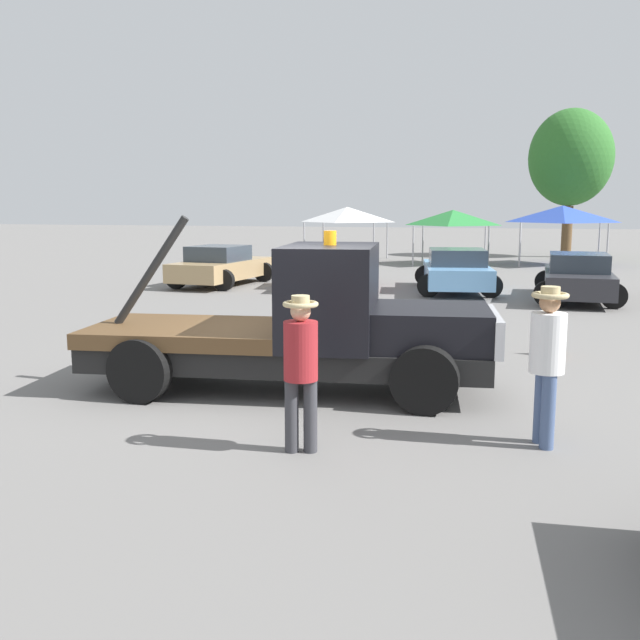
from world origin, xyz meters
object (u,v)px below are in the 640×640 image
(person_at_hood, at_px, (301,361))
(parked_car_maroon, at_px, (330,267))
(parked_car_tan, at_px, (221,266))
(tree_left, at_px, (571,158))
(parked_car_charcoal, at_px, (578,277))
(canopy_tent_blue, at_px, (562,214))
(parked_car_skyblue, at_px, (456,271))
(tow_truck, at_px, (311,329))
(traffic_cone, at_px, (550,341))
(canopy_tent_green, at_px, (453,218))
(canopy_tent_white, at_px, (347,215))
(person_near_truck, at_px, (547,353))

(person_at_hood, xyz_separation_m, parked_car_maroon, (-3.86, 15.48, -0.36))
(parked_car_tan, relative_size, tree_left, 0.59)
(parked_car_charcoal, xyz_separation_m, canopy_tent_blue, (0.11, 12.80, 1.64))
(person_at_hood, xyz_separation_m, parked_car_skyblue, (0.24, 15.40, -0.36))
(canopy_tent_blue, bearing_deg, parked_car_tan, -133.45)
(parked_car_maroon, distance_m, canopy_tent_blue, 13.97)
(parked_car_skyblue, bearing_deg, person_at_hood, 169.48)
(tow_truck, bearing_deg, tree_left, 72.78)
(parked_car_maroon, distance_m, traffic_cone, 11.50)
(person_at_hood, height_order, parked_car_maroon, person_at_hood)
(parked_car_maroon, height_order, canopy_tent_green, canopy_tent_green)
(canopy_tent_white, bearing_deg, traffic_cone, -67.04)
(tree_left, bearing_deg, parked_car_tan, -124.22)
(parked_car_skyblue, distance_m, canopy_tent_green, 10.64)
(person_at_hood, bearing_deg, parked_car_tan, -168.70)
(canopy_tent_white, distance_m, canopy_tent_blue, 10.00)
(canopy_tent_green, xyz_separation_m, traffic_cone, (3.68, -19.79, -1.87))
(parked_car_tan, distance_m, traffic_cone, 13.63)
(person_near_truck, xyz_separation_m, canopy_tent_blue, (1.31, 26.08, 1.24))
(parked_car_maroon, xyz_separation_m, parked_car_skyblue, (4.10, -0.08, -0.00))
(tow_truck, relative_size, canopy_tent_blue, 1.65)
(person_at_hood, distance_m, canopy_tent_blue, 27.32)
(parked_car_charcoal, relative_size, tree_left, 0.63)
(canopy_tent_blue, xyz_separation_m, tree_left, (0.52, 5.48, 2.79))
(parked_car_skyblue, bearing_deg, parked_car_tan, 83.27)
(parked_car_tan, distance_m, tree_left, 21.61)
(person_at_hood, relative_size, canopy_tent_white, 0.50)
(person_near_truck, bearing_deg, tow_truck, -45.19)
(parked_car_skyblue, distance_m, canopy_tent_white, 13.46)
(parked_car_maroon, height_order, canopy_tent_blue, canopy_tent_blue)
(parked_car_maroon, bearing_deg, parked_car_charcoal, -108.77)
(tree_left, bearing_deg, person_at_hood, -97.64)
(person_at_hood, distance_m, canopy_tent_green, 25.91)
(traffic_cone, bearing_deg, canopy_tent_blue, 87.06)
(tree_left, bearing_deg, canopy_tent_white, -153.00)
(parked_car_charcoal, xyz_separation_m, tree_left, (0.63, 18.28, 4.44))
(parked_car_maroon, bearing_deg, canopy_tent_green, -25.16)
(parked_car_charcoal, relative_size, canopy_tent_blue, 1.31)
(tree_left, bearing_deg, tow_truck, -99.47)
(person_near_truck, relative_size, tree_left, 0.24)
(parked_car_tan, relative_size, canopy_tent_green, 1.42)
(tow_truck, distance_m, parked_car_maroon, 13.36)
(person_near_truck, xyz_separation_m, parked_car_skyblue, (-2.29, 14.46, -0.40))
(parked_car_maroon, bearing_deg, canopy_tent_blue, -43.07)
(parked_car_skyblue, distance_m, tree_left, 18.14)
(tow_truck, xyz_separation_m, parked_car_charcoal, (4.38, 11.70, -0.26))
(tree_left, bearing_deg, canopy_tent_green, -128.55)
(parked_car_skyblue, height_order, tree_left, tree_left)
(person_near_truck, bearing_deg, canopy_tent_blue, -111.66)
(tow_truck, bearing_deg, canopy_tent_white, 94.87)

